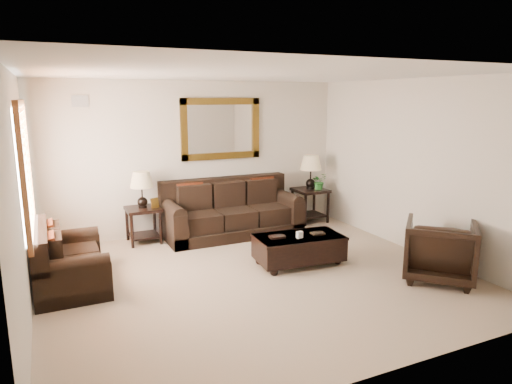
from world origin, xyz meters
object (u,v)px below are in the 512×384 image
sofa (231,214)px  loveseat (66,264)px  coffee_table (299,246)px  end_table_right (311,178)px  end_table_left (142,197)px  armchair (440,247)px

sofa → loveseat: bearing=-155.7°
coffee_table → end_table_right: bearing=59.9°
end_table_right → coffee_table: 2.49m
end_table_left → end_table_right: 3.25m
sofa → armchair: bearing=-60.9°
sofa → end_table_right: 1.81m
sofa → armchair: sofa is taller
sofa → end_table_left: (-1.52, 0.15, 0.43)m
end_table_right → armchair: (0.01, -3.27, -0.41)m
loveseat → armchair: armchair is taller
coffee_table → armchair: bearing=-37.3°
loveseat → coffee_table: size_ratio=1.10×
armchair → loveseat: bearing=23.6°
loveseat → coffee_table: 3.19m
sofa → armchair: (1.74, -3.14, 0.09)m
sofa → armchair: 3.59m
sofa → loveseat: size_ratio=1.64×
loveseat → sofa: bearing=-65.7°
loveseat → armchair: size_ratio=1.63×
coffee_table → armchair: 1.92m
end_table_right → coffee_table: size_ratio=0.99×
end_table_left → loveseat: bearing=-132.1°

